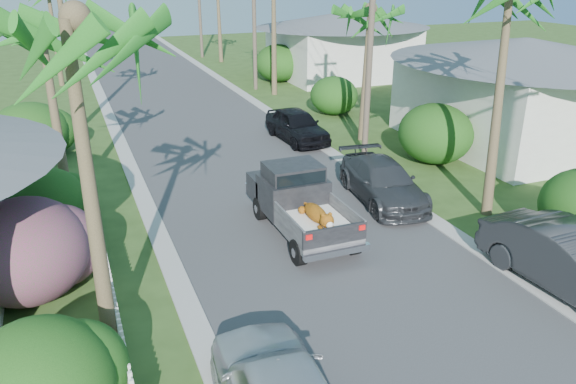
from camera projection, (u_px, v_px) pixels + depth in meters
name	position (u px, v px, depth m)	size (l,w,h in m)	color
ground	(432.00, 365.00, 11.82)	(120.00, 120.00, 0.00)	#2F491B
road	(183.00, 106.00, 33.31)	(8.00, 100.00, 0.02)	#38383A
curb_left	(108.00, 112.00, 31.82)	(0.60, 100.00, 0.06)	#A5A39E
curb_right	(251.00, 100.00, 34.78)	(0.60, 100.00, 0.06)	#A5A39E
pickup_truck	(296.00, 198.00, 17.61)	(1.98, 5.12, 2.06)	black
parked_car_rn	(572.00, 261.00, 14.26)	(1.74, 5.00, 1.65)	#28292C
parked_car_rm	(383.00, 182.00, 19.79)	(1.95, 4.80, 1.39)	#323438
parked_car_rf	(297.00, 125.00, 26.54)	(1.77, 4.39, 1.50)	black
palm_l_a	(65.00, 21.00, 9.65)	(4.40, 4.40, 8.20)	#776344
palm_l_b	(40.00, 22.00, 17.48)	(4.40, 4.40, 7.40)	#776344
palm_r_b	(369.00, 10.00, 24.74)	(4.40, 4.40, 7.20)	#776344
shrub_l_b	(27.00, 251.00, 13.80)	(3.00, 3.30, 2.60)	#AC1870
shrub_l_c	(46.00, 200.00, 17.49)	(2.40, 2.64, 2.00)	#184012
shrub_l_d	(30.00, 131.00, 24.09)	(3.20, 3.52, 2.40)	#184012
shrub_r_b	(435.00, 134.00, 23.49)	(3.00, 3.30, 2.50)	#184012
shrub_r_c	(334.00, 95.00, 31.20)	(2.60, 2.86, 2.10)	#184012
shrub_r_d	(278.00, 63.00, 39.87)	(3.20, 3.52, 2.60)	#184012
picket_fence	(108.00, 274.00, 14.30)	(0.10, 11.00, 1.00)	white
house_right_near	(519.00, 96.00, 25.77)	(8.00, 9.00, 4.80)	silver
house_right_far	(342.00, 48.00, 41.28)	(9.00, 8.00, 4.60)	silver
utility_pole_b	(370.00, 48.00, 23.19)	(1.60, 0.26, 9.00)	brown
utility_pole_c	(254.00, 18.00, 36.08)	(1.60, 0.26, 9.00)	brown
utility_pole_d	(199.00, 4.00, 48.98)	(1.60, 0.26, 9.00)	brown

